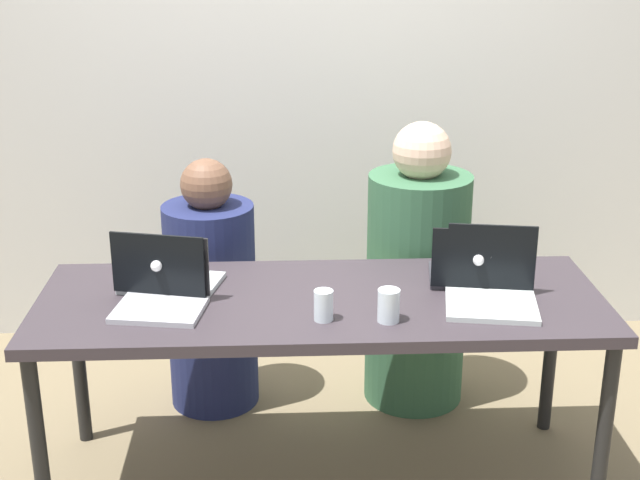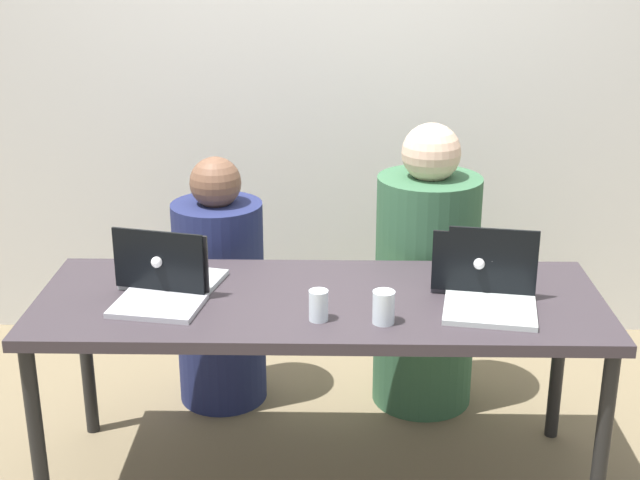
% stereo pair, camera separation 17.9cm
% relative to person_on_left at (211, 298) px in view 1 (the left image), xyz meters
% --- Properties ---
extents(ground_plane, '(12.00, 12.00, 0.00)m').
position_rel_person_on_left_xyz_m(ground_plane, '(0.42, -0.58, -0.46)').
color(ground_plane, '#77674C').
extents(back_wall, '(4.95, 0.10, 2.32)m').
position_rel_person_on_left_xyz_m(back_wall, '(0.42, 0.73, 0.70)').
color(back_wall, silver).
rests_on(back_wall, ground).
extents(desk, '(1.90, 0.69, 0.71)m').
position_rel_person_on_left_xyz_m(desk, '(0.42, -0.58, 0.19)').
color(desk, '#342D32').
rests_on(desk, ground).
extents(person_on_left, '(0.43, 0.43, 1.04)m').
position_rel_person_on_left_xyz_m(person_on_left, '(0.00, 0.00, 0.00)').
color(person_on_left, navy).
rests_on(person_on_left, ground).
extents(person_on_right, '(0.46, 0.46, 1.18)m').
position_rel_person_on_left_xyz_m(person_on_right, '(0.83, 0.00, 0.06)').
color(person_on_right, '#356141').
rests_on(person_on_right, ground).
extents(laptop_back_left, '(0.37, 0.31, 0.23)m').
position_rel_person_on_left_xyz_m(laptop_back_left, '(-0.10, -0.50, 0.30)').
color(laptop_back_left, '#AFB9BB').
rests_on(laptop_back_left, desk).
extents(laptop_front_right, '(0.33, 0.31, 0.24)m').
position_rel_person_on_left_xyz_m(laptop_front_right, '(0.98, -0.65, 0.30)').
color(laptop_front_right, silver).
rests_on(laptop_front_right, desk).
extents(laptop_front_left, '(0.31, 0.27, 0.22)m').
position_rel_person_on_left_xyz_m(laptop_front_left, '(-0.10, -0.64, 0.29)').
color(laptop_front_left, '#B4B4BC').
rests_on(laptop_front_left, desk).
extents(laptop_back_right, '(0.34, 0.28, 0.23)m').
position_rel_person_on_left_xyz_m(laptop_back_right, '(0.96, -0.49, 0.30)').
color(laptop_back_right, '#34333B').
rests_on(laptop_back_right, desk).
extents(water_glass_center, '(0.06, 0.06, 0.10)m').
position_rel_person_on_left_xyz_m(water_glass_center, '(0.42, -0.76, 0.29)').
color(water_glass_center, silver).
rests_on(water_glass_center, desk).
extents(water_glass_right, '(0.07, 0.07, 0.11)m').
position_rel_person_on_left_xyz_m(water_glass_right, '(0.62, -0.78, 0.29)').
color(water_glass_right, silver).
rests_on(water_glass_right, desk).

